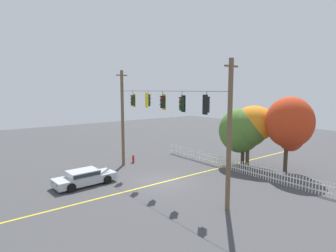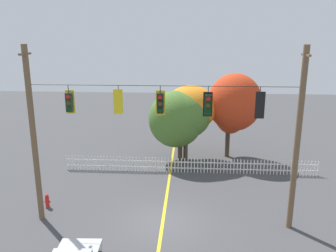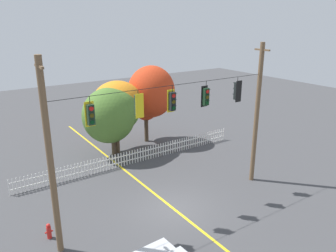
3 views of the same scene
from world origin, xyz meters
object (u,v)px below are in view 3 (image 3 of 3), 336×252
object	(u,v)px
traffic_signal_westbound_side	(237,91)
autumn_oak_far_east	(150,94)
traffic_signal_northbound_secondary	(206,97)
traffic_signal_eastbound_side	(91,115)
autumn_maple_near_fence	(111,113)
autumn_maple_mid	(115,106)
fire_hydrant	(49,231)
traffic_signal_southbound_primary	(172,101)
traffic_signal_northbound_primary	(138,105)

from	to	relation	value
traffic_signal_westbound_side	autumn_oak_far_east	bearing A→B (deg)	89.41
traffic_signal_northbound_secondary	traffic_signal_eastbound_side	bearing A→B (deg)	-180.00
traffic_signal_eastbound_side	traffic_signal_westbound_side	bearing A→B (deg)	-0.12
autumn_maple_near_fence	autumn_maple_mid	world-z (taller)	autumn_maple_mid
autumn_oak_far_east	traffic_signal_westbound_side	bearing A→B (deg)	-90.59
fire_hydrant	traffic_signal_southbound_primary	bearing A→B (deg)	-10.39
traffic_signal_eastbound_side	autumn_oak_far_east	size ratio (longest dim) A/B	0.21
traffic_signal_southbound_primary	autumn_oak_far_east	world-z (taller)	traffic_signal_southbound_primary
traffic_signal_southbound_primary	traffic_signal_westbound_side	size ratio (longest dim) A/B	0.97
autumn_maple_mid	autumn_oak_far_east	distance (m)	3.64
autumn_oak_far_east	traffic_signal_northbound_secondary	bearing A→B (deg)	-103.75
traffic_signal_northbound_secondary	traffic_signal_northbound_primary	bearing A→B (deg)	-179.74
traffic_signal_eastbound_side	fire_hydrant	bearing A→B (deg)	150.65
autumn_maple_near_fence	fire_hydrant	xyz separation A→B (m)	(-7.00, -7.73, -3.01)
traffic_signal_northbound_primary	fire_hydrant	xyz separation A→B (m)	(-4.45, 1.19, -5.88)
traffic_signal_southbound_primary	traffic_signal_eastbound_side	bearing A→B (deg)	-180.00
autumn_maple_near_fence	traffic_signal_northbound_primary	bearing A→B (deg)	-105.89
traffic_signal_eastbound_side	traffic_signal_northbound_secondary	xyz separation A→B (m)	(6.51, 0.00, -0.04)
autumn_maple_near_fence	traffic_signal_southbound_primary	bearing A→B (deg)	-93.81
traffic_signal_eastbound_side	traffic_signal_northbound_primary	world-z (taller)	same
autumn_maple_mid	traffic_signal_northbound_primary	bearing A→B (deg)	-108.22
traffic_signal_northbound_primary	traffic_signal_westbound_side	world-z (taller)	same
traffic_signal_southbound_primary	autumn_maple_mid	world-z (taller)	traffic_signal_southbound_primary
traffic_signal_southbound_primary	fire_hydrant	world-z (taller)	traffic_signal_southbound_primary
traffic_signal_northbound_primary	autumn_oak_far_east	distance (m)	12.16
traffic_signal_westbound_side	autumn_maple_near_fence	size ratio (longest dim) A/B	0.27
traffic_signal_eastbound_side	autumn_maple_near_fence	distance (m)	10.54
traffic_signal_southbound_primary	fire_hydrant	distance (m)	8.72
traffic_signal_northbound_primary	traffic_signal_northbound_secondary	xyz separation A→B (m)	(4.15, 0.02, -0.12)
traffic_signal_eastbound_side	traffic_signal_westbound_side	world-z (taller)	same
traffic_signal_southbound_primary	traffic_signal_northbound_secondary	xyz separation A→B (m)	(2.20, -0.00, -0.04)
traffic_signal_northbound_primary	traffic_signal_southbound_primary	distance (m)	1.95
autumn_maple_near_fence	traffic_signal_eastbound_side	bearing A→B (deg)	-118.84
traffic_signal_northbound_primary	autumn_oak_far_east	world-z (taller)	traffic_signal_northbound_primary
traffic_signal_eastbound_side	traffic_signal_northbound_secondary	size ratio (longest dim) A/B	0.97
autumn_maple_near_fence	autumn_oak_far_east	world-z (taller)	autumn_oak_far_east
traffic_signal_westbound_side	fire_hydrant	xyz separation A→B (m)	(-10.94, 1.19, -5.80)
traffic_signal_eastbound_side	traffic_signal_westbound_side	xyz separation A→B (m)	(8.85, -0.02, 0.00)
traffic_signal_southbound_primary	autumn_maple_mid	xyz separation A→B (m)	(1.10, 9.24, -2.39)
traffic_signal_southbound_primary	fire_hydrant	xyz separation A→B (m)	(-6.40, 1.17, -5.80)
traffic_signal_eastbound_side	autumn_maple_mid	bearing A→B (deg)	59.64
traffic_signal_northbound_secondary	autumn_maple_mid	world-z (taller)	traffic_signal_northbound_secondary
traffic_signal_southbound_primary	traffic_signal_westbound_side	bearing A→B (deg)	-0.24
traffic_signal_southbound_primary	fire_hydrant	bearing A→B (deg)	169.61
traffic_signal_southbound_primary	autumn_maple_mid	bearing A→B (deg)	83.21
traffic_signal_eastbound_side	fire_hydrant	xyz separation A→B (m)	(-2.09, 1.17, -5.79)
traffic_signal_eastbound_side	autumn_maple_mid	distance (m)	10.98
traffic_signal_eastbound_side	traffic_signal_southbound_primary	distance (m)	4.31
traffic_signal_southbound_primary	autumn_maple_near_fence	xyz separation A→B (m)	(0.59, 8.91, -2.79)
traffic_signal_northbound_primary	autumn_maple_near_fence	distance (m)	9.71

